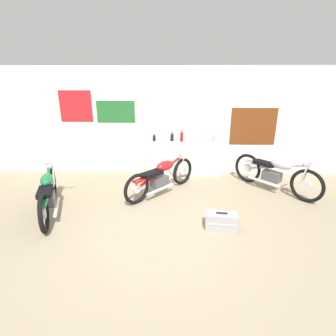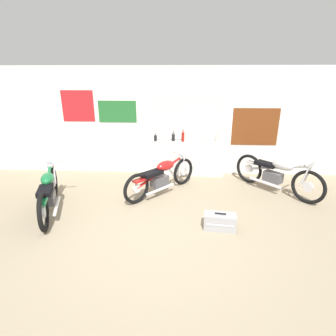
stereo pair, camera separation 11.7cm
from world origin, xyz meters
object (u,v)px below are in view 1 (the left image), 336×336
Objects in this scene: bottle_center at (182,136)px; motorcycle_green at (48,193)px; motorcycle_red at (162,176)px; motorcycle_silver at (275,173)px; bottle_right_center at (203,138)px; hard_case_silver at (221,221)px; bottle_rightmost at (215,138)px; bottle_leftmost at (154,138)px; bottle_left_center at (172,137)px.

bottle_center is 3.45m from motorcycle_green.
motorcycle_silver reaches higher than motorcycle_red.
bottle_right_center is 0.29× the size of hard_case_silver.
motorcycle_green is at bearing -145.09° from bottle_right_center.
bottle_rightmost is 4.17m from motorcycle_green.
bottle_left_center is (0.47, 0.03, 0.02)m from bottle_leftmost.
bottle_right_center is at bearing 50.21° from motorcycle_red.
bottle_right_center is (0.82, 0.01, -0.04)m from bottle_left_center.
bottle_left_center is 2.98m from hard_case_silver.
bottle_rightmost is (0.31, -0.03, 0.03)m from bottle_right_center.
bottle_right_center is 0.10× the size of motorcycle_silver.
bottle_center reaches higher than bottle_leftmost.
bottle_left_center is at bearing 42.98° from motorcycle_green.
hard_case_silver is (0.90, -2.70, -0.90)m from bottle_left_center.
motorcycle_red is at bearing 24.45° from motorcycle_green.
motorcycle_silver is (2.61, 0.19, 0.03)m from motorcycle_red.
bottle_center is 1.43m from motorcycle_red.
bottle_center reaches higher than bottle_rightmost.
hard_case_silver is (0.65, -2.65, -0.93)m from bottle_center.
bottle_right_center is 2.84m from hard_case_silver.
motorcycle_red is at bearing 127.44° from hard_case_silver.
bottle_right_center is at bearing 91.78° from hard_case_silver.
bottle_right_center is at bearing 146.07° from motorcycle_silver.
motorcycle_silver is (1.57, -1.06, -0.56)m from bottle_right_center.
motorcycle_red is 0.81× the size of motorcycle_green.
bottle_rightmost is 0.14× the size of motorcycle_silver.
bottle_leftmost is 0.91× the size of bottle_rightmost.
bottle_center is 0.20× the size of motorcycle_red.
motorcycle_green is 3.32m from hard_case_silver.
hard_case_silver is at bearing -76.22° from bottle_center.
bottle_leftmost reaches higher than bottle_right_center.
motorcycle_green is (-2.15, -0.98, 0.01)m from motorcycle_red.
bottle_right_center is at bearing 1.05° from bottle_left_center.
motorcycle_red is (-0.47, -1.18, -0.65)m from bottle_center.
motorcycle_red is at bearing -175.82° from motorcycle_silver.
motorcycle_red is at bearing -111.87° from bottle_center.
bottle_rightmost reaches higher than bottle_right_center.
motorcycle_green reaches higher than motorcycle_red.
bottle_leftmost is 1.36m from motorcycle_red.
motorcycle_silver is at bearing -23.57° from bottle_left_center.
bottle_left_center is 0.82m from bottle_right_center.
motorcycle_green is (-2.62, -2.16, -0.65)m from bottle_center.
hard_case_silver is at bearing -62.80° from bottle_leftmost.
motorcycle_silver is (1.26, -1.02, -0.58)m from bottle_rightmost.
hard_case_silver is (0.08, -2.71, -0.86)m from bottle_right_center.
motorcycle_red is at bearing -138.02° from bottle_rightmost.
bottle_left_center is at bearing 179.16° from bottle_rightmost.
motorcycle_silver is 2.24m from hard_case_silver.
bottle_leftmost reaches higher than motorcycle_green.
bottle_leftmost is 1.26× the size of bottle_right_center.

